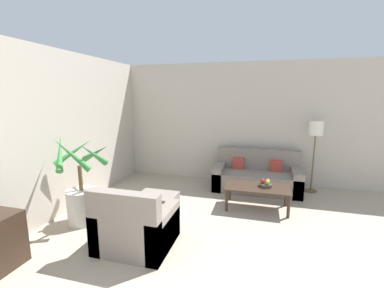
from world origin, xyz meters
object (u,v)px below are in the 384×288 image
(potted_palm, at_px, (82,194))
(ottoman, at_px, (158,206))
(sofa_loveseat, at_px, (256,177))
(coffee_table, at_px, (257,189))
(fruit_bowl, at_px, (265,185))
(apple_green, at_px, (267,182))
(floor_lamp, at_px, (316,133))
(orange_fruit, at_px, (268,181))
(apple_red, at_px, (263,181))
(armchair, at_px, (136,227))

(potted_palm, relative_size, ottoman, 2.29)
(sofa_loveseat, distance_m, ottoman, 2.34)
(coffee_table, bearing_deg, sofa_loveseat, 92.08)
(sofa_loveseat, relative_size, coffee_table, 1.61)
(fruit_bowl, height_order, apple_green, apple_green)
(sofa_loveseat, xyz_separation_m, floor_lamp, (1.11, 0.17, 0.95))
(orange_fruit, bearing_deg, apple_red, -156.02)
(potted_palm, distance_m, apple_red, 2.99)
(apple_red, relative_size, orange_fruit, 1.02)
(floor_lamp, bearing_deg, potted_palm, -147.27)
(armchair, bearing_deg, potted_palm, 160.65)
(orange_fruit, height_order, ottoman, orange_fruit)
(sofa_loveseat, xyz_separation_m, fruit_bowl, (0.17, -0.94, 0.16))
(apple_red, distance_m, apple_green, 0.09)
(fruit_bowl, distance_m, apple_green, 0.08)
(armchair, bearing_deg, orange_fruit, 45.49)
(apple_green, bearing_deg, potted_palm, -156.26)
(sofa_loveseat, bearing_deg, orange_fruit, -77.04)
(floor_lamp, distance_m, orange_fruit, 1.57)
(floor_lamp, relative_size, ottoman, 2.39)
(fruit_bowl, relative_size, orange_fruit, 2.95)
(apple_green, distance_m, ottoman, 1.91)
(potted_palm, xyz_separation_m, coffee_table, (2.62, 1.23, -0.11))
(potted_palm, xyz_separation_m, apple_red, (2.71, 1.28, 0.03))
(sofa_loveseat, relative_size, ottoman, 2.87)
(floor_lamp, relative_size, fruit_bowl, 6.66)
(ottoman, bearing_deg, fruit_bowl, 26.86)
(potted_palm, distance_m, armchair, 1.20)
(coffee_table, xyz_separation_m, orange_fruit, (0.17, 0.08, 0.14))
(floor_lamp, height_order, apple_green, floor_lamp)
(floor_lamp, relative_size, apple_green, 19.44)
(potted_palm, relative_size, apple_green, 18.64)
(potted_palm, relative_size, coffee_table, 1.29)
(apple_green, height_order, orange_fruit, same)
(orange_fruit, relative_size, ottoman, 0.12)
(potted_palm, height_order, apple_green, potted_palm)
(potted_palm, relative_size, fruit_bowl, 6.39)
(coffee_table, bearing_deg, orange_fruit, 26.10)
(orange_fruit, bearing_deg, fruit_bowl, -125.06)
(orange_fruit, relative_size, armchair, 0.08)
(armchair, bearing_deg, coffee_table, 47.11)
(orange_fruit, distance_m, armchair, 2.40)
(coffee_table, xyz_separation_m, ottoman, (-1.54, -0.82, -0.15))
(apple_red, distance_m, armchair, 2.32)
(potted_palm, distance_m, floor_lamp, 4.46)
(sofa_loveseat, height_order, orange_fruit, sofa_loveseat)
(fruit_bowl, bearing_deg, apple_green, -50.00)
(coffee_table, relative_size, apple_green, 14.48)
(coffee_table, relative_size, orange_fruit, 14.66)
(fruit_bowl, bearing_deg, ottoman, -153.14)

